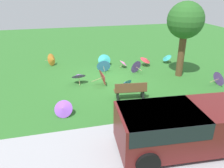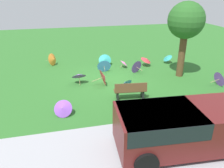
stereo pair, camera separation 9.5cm
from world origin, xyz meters
The scene contains 17 objects.
ground centered at (0.00, 0.00, 0.00)m, with size 40.00×40.00×0.00m, color #2D6B28.
road_strip centered at (0.00, 6.54, 0.00)m, with size 40.00×3.73×0.01m, color #9E9EA3.
van_dark centered at (-0.88, 6.63, 0.91)m, with size 4.73×2.41×1.53m.
park_bench centered at (-0.42, 2.72, 0.47)m, with size 1.64×0.65×0.90m.
shade_tree centered at (-4.45, 0.36, 3.33)m, with size 2.13×2.13×4.49m.
parasol_teal_0 centered at (-4.84, -2.15, 0.43)m, with size 0.69×0.73×0.68m.
parasol_teal_1 centered at (-0.27, -2.69, 0.43)m, with size 0.96×0.94×0.83m.
parasol_blue_0 centered at (0.06, -1.43, 0.45)m, with size 0.94×0.81×0.90m.
parasol_pink_0 centered at (-1.49, -1.95, 0.35)m, with size 0.59×0.66×0.58m.
parasol_orange_0 centered at (3.31, -3.58, 0.45)m, with size 0.93×0.95×0.90m.
parasol_red_0 centered at (-3.09, -1.90, 0.49)m, with size 1.06×1.06×0.73m.
parasol_purple_1 centered at (2.91, 3.56, 0.37)m, with size 0.93×0.84×0.73m.
parasol_purple_2 centered at (-5.85, 2.33, 0.42)m, with size 0.81×0.86×0.85m.
parasol_purple_3 centered at (-1.92, -0.79, 0.43)m, with size 0.91×0.88×0.86m.
parasol_red_1 centered at (0.50, 0.66, 0.48)m, with size 0.94×0.98×0.96m.
parasol_blue_2 centered at (-0.53, 1.50, 0.34)m, with size 0.88×0.78×0.69m.
parasol_purple_5 centered at (1.86, 0.11, 0.50)m, with size 0.84×0.78×0.78m.
Camera 2 is at (2.80, 12.18, 5.16)m, focal length 35.68 mm.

